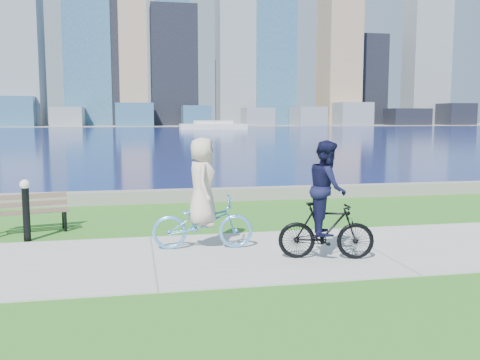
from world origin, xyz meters
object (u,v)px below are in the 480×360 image
at_px(bollard_lamp, 26,206).
at_px(cyclist_woman, 203,208).
at_px(park_bench, 30,209).
at_px(cyclist_man, 327,209).

height_order(bollard_lamp, cyclist_woman, cyclist_woman).
relative_size(park_bench, bollard_lamp, 1.32).
height_order(park_bench, cyclist_woman, cyclist_woman).
xyz_separation_m(bollard_lamp, cyclist_man, (5.28, -2.46, 0.18)).
relative_size(park_bench, cyclist_man, 0.80).
bearing_deg(bollard_lamp, cyclist_woman, -21.70).
bearing_deg(bollard_lamp, cyclist_man, -24.95).
distance_m(park_bench, cyclist_man, 6.32).
xyz_separation_m(park_bench, cyclist_man, (5.36, -3.33, 0.39)).
bearing_deg(cyclist_man, park_bench, 72.48).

